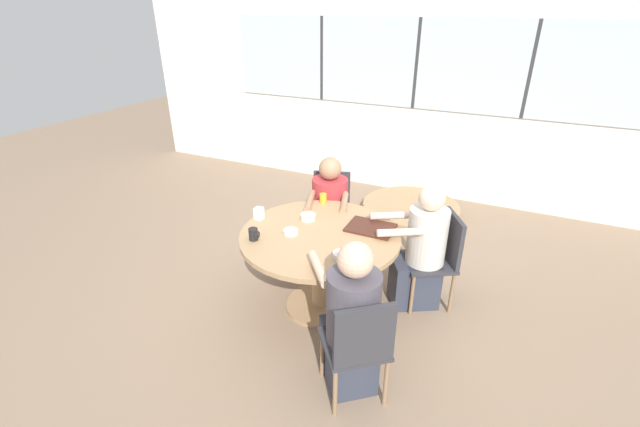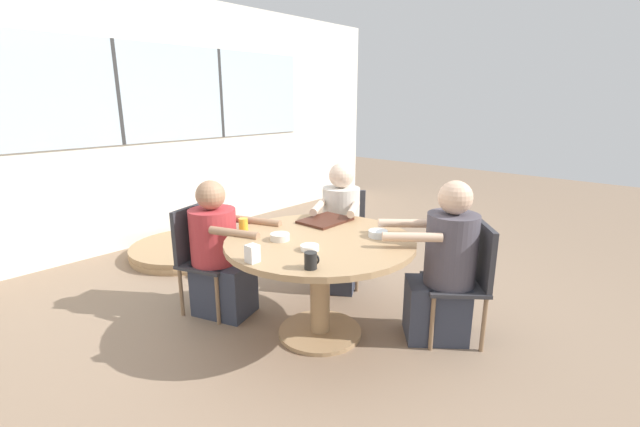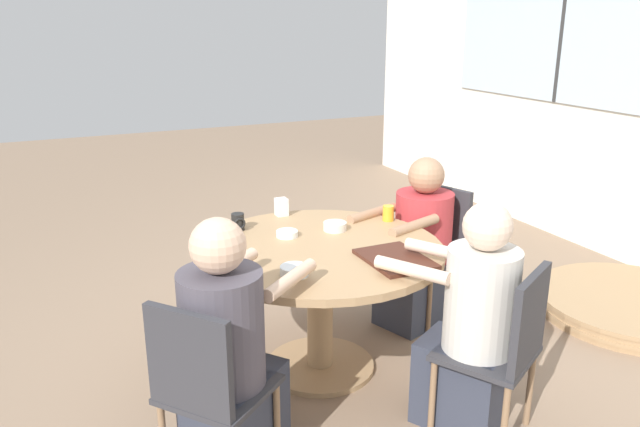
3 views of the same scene
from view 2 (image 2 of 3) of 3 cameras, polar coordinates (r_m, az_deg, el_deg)
ground_plane at (r=3.23m, az=0.00°, el=-15.68°), size 16.00×16.00×0.00m
wall_back_with_windows at (r=5.16m, az=-25.16°, el=11.15°), size 8.40×0.08×2.80m
dining_table at (r=2.98m, az=0.00°, el=-6.21°), size 1.30×1.30×0.73m
chair_for_woman_green_shirt at (r=3.51m, az=-15.65°, el=-4.77°), size 0.51×0.51×0.84m
chair_for_man_blue_shirt at (r=3.13m, az=19.20°, el=-7.49°), size 0.56×0.56×0.84m
chair_for_man_teal_shirt at (r=3.96m, az=3.09°, el=-1.94°), size 0.55×0.55×0.84m
person_woman_green_shirt at (r=3.42m, az=-13.33°, el=-5.63°), size 0.54×0.72×1.07m
person_man_blue_shirt at (r=3.09m, az=16.20°, el=-7.35°), size 0.65×0.70×1.14m
person_man_teal_shirt at (r=3.80m, az=2.69°, el=-2.58°), size 0.67×0.57×1.12m
food_tray_dark at (r=3.33m, az=0.70°, el=-0.92°), size 0.38×0.28×0.02m
coffee_mug at (r=2.42m, az=-1.20°, el=-6.27°), size 0.08×0.07×0.10m
juice_glass at (r=3.15m, az=-10.18°, el=-1.44°), size 0.07×0.07×0.09m
milk_carton_small at (r=2.54m, az=-9.00°, el=-5.30°), size 0.07×0.07×0.11m
bowl_white_shallow at (r=2.91m, az=-5.36°, el=-3.12°), size 0.13×0.13×0.05m
bowl_cereal at (r=2.99m, az=7.74°, el=-2.67°), size 0.13×0.13×0.05m
bowl_fruit at (r=2.71m, az=-1.38°, el=-4.58°), size 0.12×0.12×0.03m
folded_table_stack at (r=4.89m, az=-17.20°, el=-4.61°), size 1.20×1.20×0.12m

